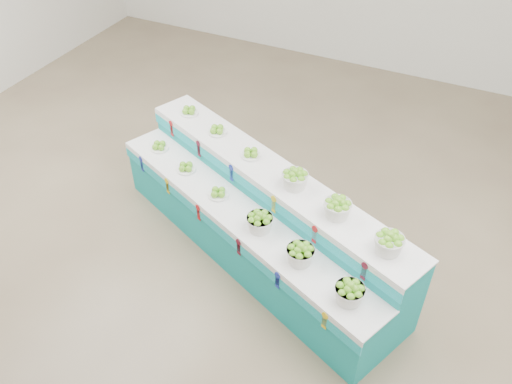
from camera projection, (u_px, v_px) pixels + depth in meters
ground at (227, 248)px, 6.17m from camera, size 10.00×10.00×0.00m
display_stand at (256, 217)px, 5.82m from camera, size 3.84×2.38×1.02m
plate_lower_left at (159, 146)px, 6.38m from camera, size 0.28×0.28×0.10m
plate_lower_mid at (186, 167)px, 6.07m from camera, size 0.28×0.28×0.10m
plate_lower_right at (218, 192)px, 5.73m from camera, size 0.28×0.28×0.10m
basket_lower_left at (260, 222)px, 5.31m from camera, size 0.35×0.35×0.20m
basket_lower_mid at (300, 254)px, 4.99m from camera, size 0.35×0.35×0.20m
basket_lower_right at (350, 292)px, 4.64m from camera, size 0.35×0.35×0.20m
plate_upper_left at (189, 110)px, 6.42m from camera, size 0.28×0.28×0.10m
plate_upper_mid at (217, 130)px, 6.11m from camera, size 0.28×0.28×0.10m
plate_upper_right at (251, 153)px, 5.77m from camera, size 0.28×0.28×0.10m
basket_upper_left at (295, 179)px, 5.35m from camera, size 0.35×0.35×0.20m
basket_upper_mid at (337, 208)px, 5.03m from camera, size 0.35×0.35×0.20m
basket_upper_right at (389, 243)px, 4.68m from camera, size 0.35×0.35×0.20m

